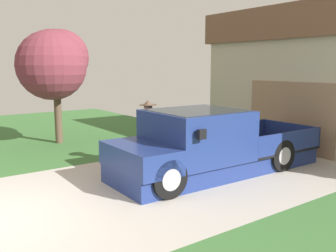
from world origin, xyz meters
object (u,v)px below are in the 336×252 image
Objects in this scene: front_yard_tree at (55,61)px; handbag at (138,162)px; person_with_hat at (148,129)px; pickup_truck at (204,146)px.

handbag is at bearing 8.85° from front_yard_tree.
person_with_hat is at bearing 11.66° from front_yard_tree.
handbag is (-1.58, -0.89, -0.59)m from pickup_truck.
front_yard_tree is at bearing 16.30° from pickup_truck.
person_with_hat is at bearing 25.72° from pickup_truck.
person_with_hat is at bearing 58.51° from handbag.
pickup_truck reaches higher than handbag.
handbag is 0.10× the size of front_yard_tree.
person_with_hat reaches higher than pickup_truck.
person_with_hat is 0.45× the size of front_yard_tree.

